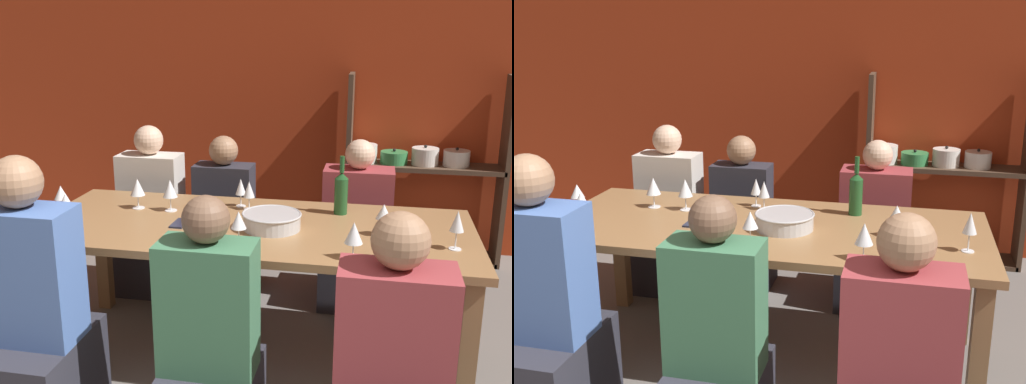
# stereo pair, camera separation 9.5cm
# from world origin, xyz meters

# --- Properties ---
(wall_back_red) EXTENTS (8.80, 0.06, 2.70)m
(wall_back_red) POSITION_xyz_m (0.00, 3.83, 1.35)
(wall_back_red) COLOR #B23819
(wall_back_red) RESTS_ON ground_plane
(shelf_unit) EXTENTS (1.19, 0.30, 1.44)m
(shelf_unit) POSITION_xyz_m (0.95, 3.63, 0.55)
(shelf_unit) COLOR #4C3828
(shelf_unit) RESTS_ON ground_plane
(dining_table) EXTENTS (2.29, 0.98, 0.77)m
(dining_table) POSITION_xyz_m (0.01, 1.91, 0.69)
(dining_table) COLOR olive
(dining_table) RESTS_ON ground_plane
(mixing_bowl) EXTENTS (0.31, 0.31, 0.08)m
(mixing_bowl) POSITION_xyz_m (0.12, 1.86, 0.82)
(mixing_bowl) COLOR #B7BABC
(mixing_bowl) RESTS_ON dining_table
(wine_bottle_green) EXTENTS (0.07, 0.07, 0.33)m
(wine_bottle_green) POSITION_xyz_m (0.45, 2.19, 0.90)
(wine_bottle_green) COLOR #1E4C23
(wine_bottle_green) RESTS_ON dining_table
(wine_glass_white_a) EXTENTS (0.08, 0.08, 0.17)m
(wine_glass_white_a) POSITION_xyz_m (-1.06, 1.86, 0.89)
(wine_glass_white_a) COLOR white
(wine_glass_white_a) RESTS_ON dining_table
(wine_glass_empty_a) EXTENTS (0.08, 0.08, 0.16)m
(wine_glass_empty_a) POSITION_xyz_m (-0.85, 1.55, 0.89)
(wine_glass_empty_a) COLOR white
(wine_glass_empty_a) RESTS_ON dining_table
(wine_glass_white_b) EXTENTS (0.08, 0.08, 0.18)m
(wine_glass_white_b) POSITION_xyz_m (-0.69, 2.06, 0.89)
(wine_glass_white_b) COLOR white
(wine_glass_white_b) RESTS_ON dining_table
(wine_glass_empty_b) EXTENTS (0.08, 0.08, 0.18)m
(wine_glass_empty_b) POSITION_xyz_m (-0.49, 2.05, 0.90)
(wine_glass_empty_b) COLOR white
(wine_glass_empty_b) RESTS_ON dining_table
(wine_glass_red_a) EXTENTS (0.08, 0.08, 0.17)m
(wine_glass_red_a) POSITION_xyz_m (0.55, 1.52, 0.89)
(wine_glass_red_a) COLOR white
(wine_glass_red_a) RESTS_ON dining_table
(wine_glass_red_b) EXTENTS (0.06, 0.06, 0.16)m
(wine_glass_red_b) POSITION_xyz_m (-0.12, 2.22, 0.89)
(wine_glass_red_b) COLOR white
(wine_glass_red_b) RESTS_ON dining_table
(wine_glass_white_c) EXTENTS (0.08, 0.08, 0.16)m
(wine_glass_white_c) POSITION_xyz_m (-0.00, 1.63, 0.88)
(wine_glass_white_c) COLOR white
(wine_glass_white_c) RESTS_ON dining_table
(wine_glass_white_d) EXTENTS (0.07, 0.07, 0.17)m
(wine_glass_white_d) POSITION_xyz_m (-0.25, 1.66, 0.89)
(wine_glass_white_d) COLOR white
(wine_glass_white_d) RESTS_ON dining_table
(wine_glass_empty_c) EXTENTS (0.07, 0.07, 0.16)m
(wine_glass_empty_c) POSITION_xyz_m (-0.97, 1.75, 0.89)
(wine_glass_empty_c) COLOR white
(wine_glass_empty_c) RESTS_ON dining_table
(wine_glass_red_c) EXTENTS (0.07, 0.07, 0.19)m
(wine_glass_red_c) POSITION_xyz_m (1.01, 1.74, 0.91)
(wine_glass_red_c) COLOR white
(wine_glass_red_c) RESTS_ON dining_table
(wine_glass_white_e) EXTENTS (0.08, 0.08, 0.16)m
(wine_glass_white_e) POSITION_xyz_m (0.68, 1.87, 0.89)
(wine_glass_white_e) COLOR white
(wine_glass_white_e) RESTS_ON dining_table
(wine_glass_white_f) EXTENTS (0.06, 0.06, 0.17)m
(wine_glass_white_f) POSITION_xyz_m (-0.06, 2.16, 0.89)
(wine_glass_white_f) COLOR white
(wine_glass_white_f) RESTS_ON dining_table
(cell_phone) EXTENTS (0.07, 0.15, 0.01)m
(cell_phone) POSITION_xyz_m (-0.37, 1.83, 0.78)
(cell_phone) COLOR #1E2338
(cell_phone) RESTS_ON dining_table
(person_near_a) EXTENTS (0.39, 0.49, 1.16)m
(person_near_a) POSITION_xyz_m (0.00, 1.08, 0.42)
(person_near_a) COLOR #2D2D38
(person_near_a) RESTS_ON ground_plane
(person_far_a) EXTENTS (0.45, 0.56, 1.09)m
(person_far_a) POSITION_xyz_m (0.53, 2.76, 0.39)
(person_far_a) COLOR #2D2D38
(person_far_a) RESTS_ON ground_plane
(person_far_b) EXTENTS (0.39, 0.49, 1.09)m
(person_far_b) POSITION_xyz_m (-0.36, 2.75, 0.39)
(person_far_b) COLOR #2D2D38
(person_far_b) RESTS_ON ground_plane
(person_near_c) EXTENTS (0.43, 0.54, 1.29)m
(person_near_c) POSITION_xyz_m (-0.78, 1.05, 0.47)
(person_near_c) COLOR #2D2D38
(person_near_c) RESTS_ON ground_plane
(person_far_c) EXTENTS (0.42, 0.52, 1.15)m
(person_far_c) POSITION_xyz_m (-0.87, 2.70, 0.41)
(person_far_c) COLOR #2D2D38
(person_far_c) RESTS_ON ground_plane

